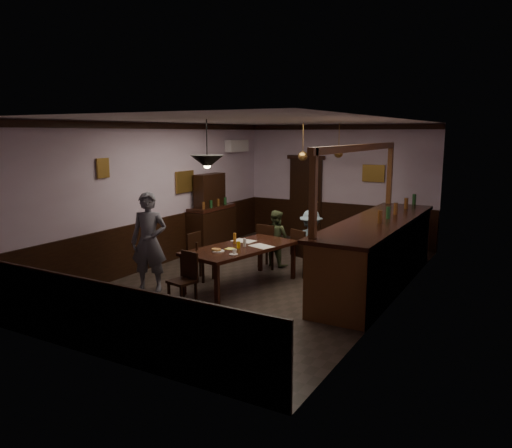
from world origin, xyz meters
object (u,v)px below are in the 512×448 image
Objects in this scene: chair_far_right at (302,251)px; coffee_cup at (235,251)px; person_seated_right at (311,242)px; pendant_brass_far at (339,154)px; person_seated_left at (276,238)px; chair_near at (185,276)px; bar_counter at (377,251)px; soda_can at (239,245)px; chair_side at (198,254)px; dining_table at (241,250)px; person_standing at (149,242)px; pendant_iron at (207,162)px; chair_far_left at (268,244)px; pendant_brass_mid at (303,156)px; sideboard at (212,220)px.

chair_far_right is 11.67× the size of coffee_cup.
chair_far_right is at bearing 69.71° from person_seated_right.
person_seated_right is 2.82m from pendant_brass_far.
person_seated_right is at bearing 178.18° from person_seated_left.
chair_near is 0.19× the size of bar_counter.
pendant_brass_far is at bearing 83.69° from soda_can.
pendant_brass_far reaches higher than person_seated_left.
chair_far_right is at bearing 80.06° from chair_near.
dining_table is at bearing -86.32° from chair_side.
person_seated_right is (0.07, 0.27, 0.13)m from chair_far_right.
chair_side is (-1.63, -1.17, -0.02)m from chair_far_right.
chair_side is 1.12m from person_standing.
chair_far_right is 0.93m from person_seated_left.
person_standing is at bearing 163.80° from chair_side.
person_seated_left is at bearing 88.95° from pendant_iron.
chair_far_left is 7.78× the size of soda_can.
dining_table is 1.34m from chair_near.
person_seated_right is 1.58× the size of pendant_brass_mid.
person_seated_right is at bearing 86.50° from coffee_cup.
chair_far_left is 0.29m from person_seated_left.
chair_near is at bearing -38.41° from person_standing.
dining_table is 2.91× the size of pendant_brass_mid.
person_standing is 3.15m from sideboard.
pendant_brass_far reaches higher than bar_counter.
coffee_cup is (0.38, -1.90, 0.29)m from chair_far_left.
person_seated_right reaches higher than person_seated_left.
dining_table is at bearing -44.79° from sideboard.
bar_counter is (2.42, 2.57, 0.17)m from chair_near.
pendant_brass_mid is at bearing -58.02° from person_seated_right.
soda_can is (-0.73, -1.56, 0.17)m from person_seated_right.
person_seated_left is 1.47× the size of pendant_brass_mid.
chair_side is 1.11× the size of pendant_brass_far.
pendant_iron is at bearing -97.91° from pendant_brass_far.
soda_can is 2.69m from pendant_brass_mid.
chair_far_left is 3.01m from pendant_brass_far.
chair_far_right is 1.03× the size of chair_side.
soda_can is at bearing -94.37° from chair_side.
soda_can is (0.98, -0.12, 0.32)m from chair_side.
sideboard is 3.38m from pendant_brass_far.
chair_near is 1.91m from pendant_iron.
person_seated_right is (1.71, 1.44, 0.14)m from chair_side.
pendant_brass_mid is (-0.43, 0.93, 1.79)m from chair_far_right.
chair_near is at bearing -111.49° from coffee_cup.
person_seated_left is (-0.12, 1.61, -0.09)m from dining_table.
dining_table is 4.05m from pendant_brass_far.
chair_side is 7.52× the size of soda_can.
pendant_brass_far reaches higher than sideboard.
dining_table is 1.85× the size of person_seated_right.
pendant_iron is at bearing -131.74° from chair_side.
pendant_iron is at bearing 91.75° from chair_far_left.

